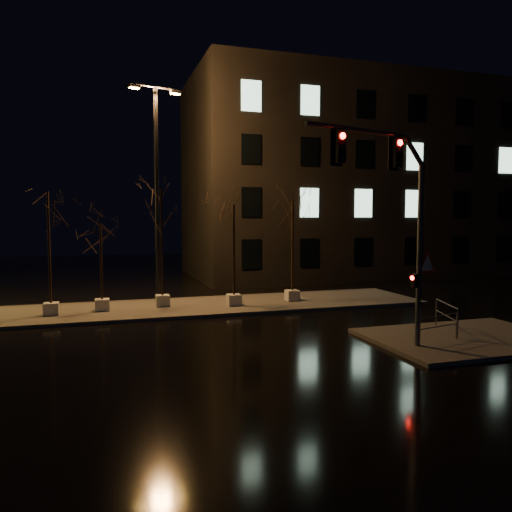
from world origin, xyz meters
name	(u,v)px	position (x,y,z in m)	size (l,w,h in m)	color
ground	(244,334)	(0.00, 0.00, 0.00)	(90.00, 90.00, 0.00)	black
median	(210,306)	(0.00, 6.00, 0.07)	(22.00, 5.00, 0.15)	#4D4A44
sidewalk_corner	(466,338)	(7.50, -3.50, 0.07)	(7.00, 5.00, 0.15)	#4D4A44
building	(348,181)	(14.00, 18.00, 7.50)	(25.00, 12.00, 15.00)	black
tree_0	(48,219)	(-7.40, 5.50, 4.44)	(1.80, 1.80, 5.66)	beige
tree_1	(101,244)	(-5.20, 5.91, 3.31)	(1.80, 1.80, 4.16)	beige
tree_2	(161,215)	(-2.34, 6.30, 4.62)	(1.80, 1.80, 5.90)	beige
tree_3	(234,227)	(1.07, 5.41, 4.05)	(1.80, 1.80, 5.14)	beige
tree_4	(293,222)	(4.38, 5.90, 4.26)	(1.80, 1.80, 5.42)	beige
traffic_signal_mast	(397,209)	(3.90, -4.37, 4.78)	(5.60, 1.58, 7.04)	#56595D
streetlight_main	(157,178)	(-2.37, 7.89, 6.53)	(2.74, 0.98, 11.05)	black
guard_rail_a	(437,324)	(5.99, -3.80, 0.76)	(2.10, 0.55, 0.93)	#56595D
guard_rail_b	(446,313)	(7.30, -2.63, 0.86)	(0.79, 2.21, 1.10)	#56595D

